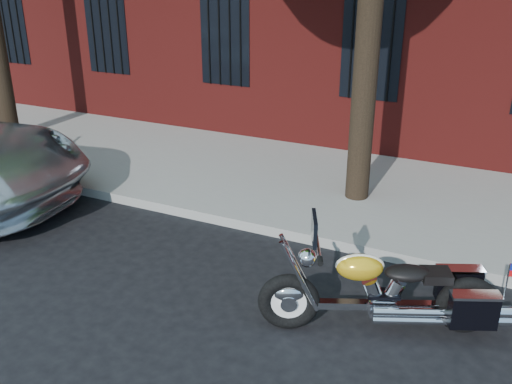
% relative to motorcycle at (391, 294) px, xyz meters
% --- Properties ---
extents(ground, '(120.00, 120.00, 0.00)m').
position_rel_motorcycle_xyz_m(ground, '(-1.75, 0.15, -0.44)').
color(ground, black).
rests_on(ground, ground).
extents(curb, '(40.00, 0.16, 0.15)m').
position_rel_motorcycle_xyz_m(curb, '(-1.75, 1.53, -0.37)').
color(curb, gray).
rests_on(curb, ground).
extents(sidewalk, '(40.00, 3.60, 0.15)m').
position_rel_motorcycle_xyz_m(sidewalk, '(-1.75, 3.41, -0.37)').
color(sidewalk, gray).
rests_on(sidewalk, ground).
extents(motorcycle, '(2.53, 1.37, 1.31)m').
position_rel_motorcycle_xyz_m(motorcycle, '(0.00, 0.00, 0.00)').
color(motorcycle, black).
rests_on(motorcycle, ground).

